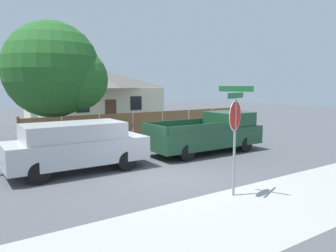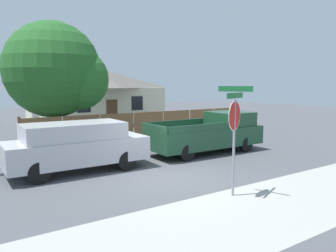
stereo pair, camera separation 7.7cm
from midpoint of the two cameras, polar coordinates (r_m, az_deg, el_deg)
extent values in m
plane|color=#4C4F54|center=(11.10, 0.59, -9.00)|extent=(80.00, 80.00, 0.00)
cube|color=#A3A39E|center=(8.53, 14.82, -14.25)|extent=(36.00, 3.20, 0.01)
cube|color=brown|center=(17.42, -20.97, -1.06)|extent=(1.97, 0.06, 1.50)
cube|color=brown|center=(17.97, -14.58, -0.58)|extent=(1.97, 0.06, 1.50)
cube|color=brown|center=(18.74, -8.64, -0.12)|extent=(1.97, 0.06, 1.50)
cube|color=brown|center=(19.69, -3.23, 0.29)|extent=(1.97, 0.06, 1.50)
cube|color=brown|center=(20.81, 1.65, 0.67)|extent=(1.97, 0.06, 1.50)
cube|color=brown|center=(22.06, 6.00, 0.99)|extent=(1.97, 0.06, 1.50)
cube|color=brown|center=(23.42, 9.87, 1.28)|extent=(1.97, 0.06, 1.50)
cube|color=brown|center=(17.22, -24.31, -1.14)|extent=(0.12, 0.12, 1.60)
cube|color=brown|center=(24.13, 11.64, 1.53)|extent=(0.12, 0.12, 1.60)
cube|color=beige|center=(28.67, -12.63, 3.64)|extent=(9.72, 7.21, 2.88)
pyramid|color=#5B5651|center=(28.63, -12.75, 8.24)|extent=(10.50, 7.79, 1.72)
cube|color=black|center=(24.51, -14.34, 3.57)|extent=(1.00, 0.04, 1.10)
cube|color=black|center=(26.29, -5.30, 3.99)|extent=(1.00, 0.04, 1.10)
cube|color=brown|center=(25.36, -9.63, 2.29)|extent=(0.90, 0.04, 2.00)
cylinder|color=brown|center=(18.75, -18.99, 0.34)|extent=(0.40, 0.40, 2.00)
sphere|color=#235B23|center=(18.65, -19.35, 9.23)|extent=(5.07, 5.07, 5.07)
sphere|color=#266326|center=(18.35, -15.30, 7.83)|extent=(3.30, 3.30, 3.30)
cube|color=#B7B7BC|center=(12.15, -15.25, -4.14)|extent=(4.91, 1.93, 0.84)
cube|color=#B7B7BC|center=(12.00, -15.92, -0.85)|extent=(3.44, 1.77, 0.58)
cube|color=black|center=(12.57, -8.84, -0.31)|extent=(0.08, 1.66, 0.49)
cylinder|color=black|center=(13.52, -10.16, -4.62)|extent=(0.72, 0.22, 0.72)
cylinder|color=black|center=(12.03, -7.03, -6.01)|extent=(0.72, 0.22, 0.72)
cylinder|color=black|center=(12.67, -22.94, -5.86)|extent=(0.72, 0.22, 0.72)
cylinder|color=black|center=(11.08, -21.36, -7.60)|extent=(0.72, 0.22, 0.72)
cube|color=#1E472D|center=(15.07, 6.61, -1.82)|extent=(5.51, 2.09, 0.85)
cube|color=#1E472D|center=(15.98, 10.81, 1.30)|extent=(1.77, 1.89, 0.64)
cube|color=#1E472D|center=(15.20, 1.62, 0.48)|extent=(3.45, 0.11, 0.30)
cube|color=#1E472D|center=(13.67, 6.26, -0.31)|extent=(3.45, 0.11, 0.30)
cube|color=#1E472D|center=(13.44, -2.24, -0.40)|extent=(0.10, 1.94, 0.30)
cylinder|color=black|center=(16.92, 9.05, -2.28)|extent=(0.69, 0.22, 0.69)
cylinder|color=black|center=(15.65, 13.54, -3.15)|extent=(0.69, 0.22, 0.69)
cylinder|color=black|center=(14.88, -0.71, -3.48)|extent=(0.69, 0.22, 0.69)
cylinder|color=black|center=(13.41, 3.48, -4.67)|extent=(0.69, 0.22, 0.69)
cylinder|color=gray|center=(9.23, 11.61, -3.81)|extent=(0.07, 0.07, 2.70)
cylinder|color=red|center=(9.11, 11.75, 1.76)|extent=(0.73, 0.33, 0.78)
cylinder|color=white|center=(9.11, 11.76, 1.76)|extent=(0.77, 0.34, 0.83)
cube|color=#19602D|center=(9.08, 11.84, 5.22)|extent=(1.01, 0.45, 0.15)
cube|color=#19602D|center=(9.07, 11.87, 6.35)|extent=(0.41, 0.91, 0.15)
camera|label=1|loc=(0.04, -89.82, 0.02)|focal=35.00mm
camera|label=2|loc=(0.04, 90.18, -0.02)|focal=35.00mm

